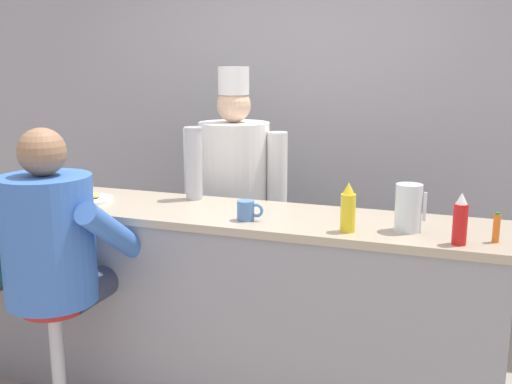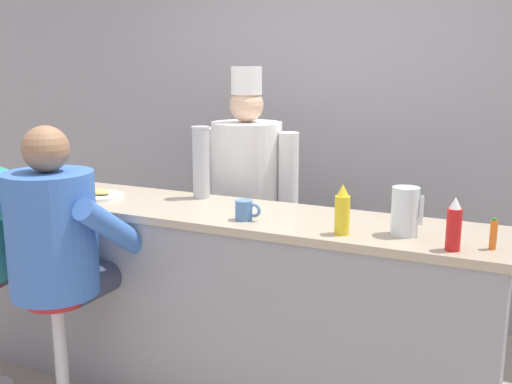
{
  "view_description": "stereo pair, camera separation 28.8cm",
  "coord_description": "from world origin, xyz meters",
  "views": [
    {
      "loc": [
        1.28,
        -2.49,
        1.8
      ],
      "look_at": [
        0.29,
        0.27,
        1.17
      ],
      "focal_mm": 42.0,
      "sensor_mm": 36.0,
      "label": 1
    },
    {
      "loc": [
        1.55,
        -2.38,
        1.8
      ],
      "look_at": [
        0.29,
        0.27,
        1.17
      ],
      "focal_mm": 42.0,
      "sensor_mm": 36.0,
      "label": 2
    }
  ],
  "objects": [
    {
      "name": "diner_counter",
      "position": [
        0.0,
        0.3,
        0.53
      ],
      "size": [
        3.04,
        0.6,
        1.05
      ],
      "color": "gray",
      "rests_on": "ground_plane"
    },
    {
      "name": "mustard_bottle_yellow",
      "position": [
        0.78,
        0.13,
        1.16
      ],
      "size": [
        0.07,
        0.07,
        0.23
      ],
      "color": "yellow",
      "rests_on": "diner_counter"
    },
    {
      "name": "hot_sauce_bottle_orange",
      "position": [
        1.41,
        0.18,
        1.11
      ],
      "size": [
        0.03,
        0.03,
        0.13
      ],
      "color": "orange",
      "rests_on": "diner_counter"
    },
    {
      "name": "coffee_mug_blue",
      "position": [
        0.28,
        0.16,
        1.1
      ],
      "size": [
        0.13,
        0.09,
        0.1
      ],
      "color": "#4C7AB2",
      "rests_on": "diner_counter"
    },
    {
      "name": "cup_stack_steel",
      "position": [
        -0.17,
        0.5,
        1.25
      ],
      "size": [
        0.1,
        0.1,
        0.41
      ],
      "color": "#B7BABF",
      "rests_on": "diner_counter"
    },
    {
      "name": "wall_back",
      "position": [
        0.0,
        1.79,
        1.35
      ],
      "size": [
        10.0,
        0.06,
        2.7
      ],
      "color": "#99999E",
      "rests_on": "ground_plane"
    },
    {
      "name": "ketchup_bottle_red",
      "position": [
        1.26,
        0.09,
        1.15
      ],
      "size": [
        0.06,
        0.06,
        0.22
      ],
      "color": "red",
      "rests_on": "diner_counter"
    },
    {
      "name": "water_pitcher_clear",
      "position": [
        1.04,
        0.23,
        1.16
      ],
      "size": [
        0.14,
        0.12,
        0.22
      ],
      "color": "silver",
      "rests_on": "diner_counter"
    },
    {
      "name": "diner_seated_blue",
      "position": [
        -0.56,
        -0.23,
        0.95
      ],
      "size": [
        0.66,
        0.65,
        1.52
      ],
      "color": "#B2B5BA",
      "rests_on": "ground_plane"
    },
    {
      "name": "cook_in_whites_near",
      "position": [
        -0.12,
        0.97,
        0.98
      ],
      "size": [
        0.7,
        0.45,
        1.78
      ],
      "color": "#232328",
      "rests_on": "ground_plane"
    },
    {
      "name": "breakfast_plate",
      "position": [
        -0.69,
        0.25,
        1.06
      ],
      "size": [
        0.26,
        0.26,
        0.05
      ],
      "color": "white",
      "rests_on": "diner_counter"
    }
  ]
}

